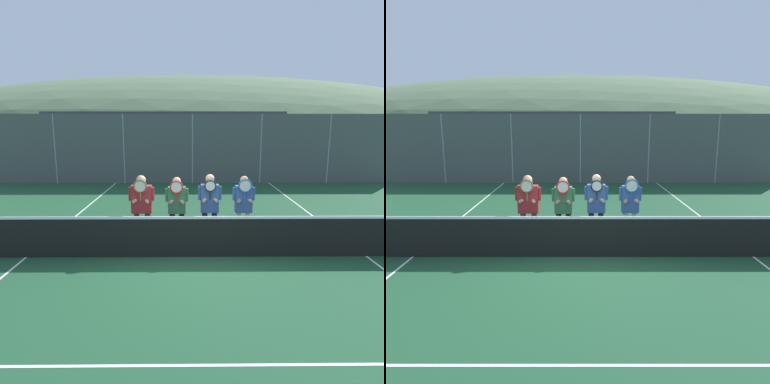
% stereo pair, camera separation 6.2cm
% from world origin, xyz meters
% --- Properties ---
extents(ground_plane, '(120.00, 120.00, 0.00)m').
position_xyz_m(ground_plane, '(0.00, 0.00, 0.00)').
color(ground_plane, '#1E4C2D').
extents(hill_distant, '(110.21, 61.23, 21.43)m').
position_xyz_m(hill_distant, '(0.00, 57.36, 0.00)').
color(hill_distant, '#5B7551').
rests_on(hill_distant, ground_plane).
extents(clubhouse_building, '(15.99, 5.50, 3.67)m').
position_xyz_m(clubhouse_building, '(-1.80, 18.16, 1.86)').
color(clubhouse_building, '#9EA3A8').
rests_on(clubhouse_building, ground_plane).
extents(fence_back, '(20.18, 0.06, 3.37)m').
position_xyz_m(fence_back, '(0.00, 9.59, 1.69)').
color(fence_back, gray).
rests_on(fence_back, ground_plane).
extents(tennis_net, '(10.25, 0.09, 1.04)m').
position_xyz_m(tennis_net, '(0.00, 0.00, 0.48)').
color(tennis_net, gray).
rests_on(tennis_net, ground_plane).
extents(court_line_left_sideline, '(0.05, 16.00, 0.01)m').
position_xyz_m(court_line_left_sideline, '(-3.81, 3.00, 0.00)').
color(court_line_left_sideline, white).
rests_on(court_line_left_sideline, ground_plane).
extents(court_line_right_sideline, '(0.05, 16.00, 0.01)m').
position_xyz_m(court_line_right_sideline, '(3.81, 3.00, 0.00)').
color(court_line_right_sideline, white).
rests_on(court_line_right_sideline, ground_plane).
extents(court_line_service_near, '(7.62, 0.05, 0.01)m').
position_xyz_m(court_line_service_near, '(0.00, -3.50, 0.00)').
color(court_line_service_near, white).
rests_on(court_line_service_near, ground_plane).
extents(player_leftmost, '(0.62, 0.34, 1.74)m').
position_xyz_m(player_leftmost, '(-1.30, 0.71, 1.05)').
color(player_leftmost, '#56565B').
rests_on(player_leftmost, ground_plane).
extents(player_center_left, '(0.55, 0.34, 1.68)m').
position_xyz_m(player_center_left, '(-0.47, 0.77, 0.99)').
color(player_center_left, black).
rests_on(player_center_left, ground_plane).
extents(player_center_right, '(0.56, 0.34, 1.76)m').
position_xyz_m(player_center_right, '(0.32, 0.73, 1.04)').
color(player_center_right, '#232838').
rests_on(player_center_right, ground_plane).
extents(player_rightmost, '(0.54, 0.34, 1.70)m').
position_xyz_m(player_rightmost, '(1.15, 0.82, 1.00)').
color(player_rightmost, white).
rests_on(player_rightmost, ground_plane).
extents(car_far_left, '(4.50, 2.03, 1.69)m').
position_xyz_m(car_far_left, '(-5.13, 12.89, 0.87)').
color(car_far_left, navy).
rests_on(car_far_left, ground_plane).
extents(car_left_of_center, '(4.56, 2.04, 1.86)m').
position_xyz_m(car_left_of_center, '(-0.00, 12.79, 0.94)').
color(car_left_of_center, '#B2B7BC').
rests_on(car_left_of_center, ground_plane).
extents(car_center, '(4.30, 2.00, 1.87)m').
position_xyz_m(car_center, '(5.02, 13.01, 0.95)').
color(car_center, black).
rests_on(car_center, ground_plane).
extents(car_right_of_center, '(4.14, 2.08, 1.77)m').
position_xyz_m(car_right_of_center, '(9.84, 12.91, 0.90)').
color(car_right_of_center, navy).
rests_on(car_right_of_center, ground_plane).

